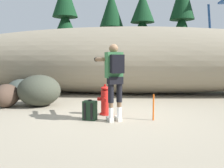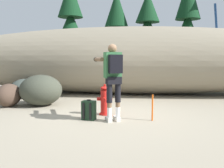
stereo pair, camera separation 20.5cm
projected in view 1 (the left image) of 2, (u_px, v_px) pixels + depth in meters
The scene contains 13 objects.
ground_plane at pixel (114, 117), 5.87m from camera, with size 56.00×56.00×0.04m, color gray.
dirt_embankment at pixel (122, 60), 9.74m from camera, with size 17.58×3.20×2.68m, color gray.
fire_hydrant at pixel (105, 101), 6.02m from camera, with size 0.38×0.33×0.77m.
utility_worker at pixel (114, 72), 5.34m from camera, with size 0.77×1.04×1.73m.
spare_backpack at pixel (90, 111), 5.54m from camera, with size 0.33×0.32×0.47m.
boulder_large at pixel (39, 90), 7.14m from camera, with size 1.26×1.17×0.93m, color #393C30.
boulder_mid at pixel (6, 96), 6.95m from camera, with size 0.85×0.65×0.68m, color #47352A.
boulder_small at pixel (21, 89), 8.53m from camera, with size 0.96×1.02×0.69m, color #39423C.
pine_tree_far_left at pixel (65, 24), 16.19m from camera, with size 2.61×2.61×6.74m.
pine_tree_left at pixel (111, 33), 16.28m from camera, with size 2.47×2.47×5.98m.
pine_tree_center at pixel (142, 28), 15.72m from camera, with size 2.42×2.42×5.80m.
pine_tree_right at pixel (182, 27), 16.65m from camera, with size 2.61×2.61×7.08m.
survey_stake at pixel (153, 107), 5.48m from camera, with size 0.04×0.04×0.60m, color #E55914.
Camera 1 is at (0.45, -5.73, 1.41)m, focal length 38.46 mm.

